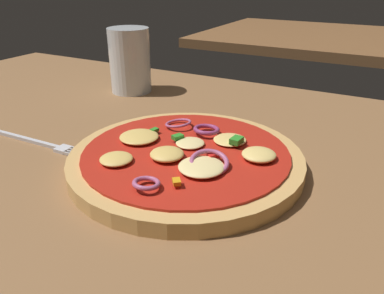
{
  "coord_description": "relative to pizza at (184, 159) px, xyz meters",
  "views": [
    {
      "loc": [
        0.25,
        -0.37,
        0.26
      ],
      "look_at": [
        0.04,
        0.02,
        0.05
      ],
      "focal_mm": 35.52,
      "sensor_mm": 36.0,
      "label": 1
    }
  ],
  "objects": [
    {
      "name": "background_table",
      "position": [
        -0.09,
        1.16,
        -0.03
      ],
      "size": [
        0.8,
        0.68,
        0.03
      ],
      "color": "brown",
      "rests_on": "ground"
    },
    {
      "name": "beer_glass",
      "position": [
        -0.25,
        0.23,
        0.04
      ],
      "size": [
        0.08,
        0.08,
        0.12
      ],
      "color": "silver",
      "rests_on": "dining_table"
    },
    {
      "name": "fork",
      "position": [
        -0.21,
        -0.04,
        -0.01
      ],
      "size": [
        0.18,
        0.02,
        0.01
      ],
      "color": "silver",
      "rests_on": "dining_table"
    },
    {
      "name": "pizza",
      "position": [
        0.0,
        0.0,
        0.0
      ],
      "size": [
        0.29,
        0.29,
        0.04
      ],
      "color": "tan",
      "rests_on": "dining_table"
    },
    {
      "name": "dining_table",
      "position": [
        -0.04,
        0.0,
        -0.03
      ],
      "size": [
        1.38,
        0.81,
        0.03
      ],
      "color": "brown",
      "rests_on": "ground"
    }
  ]
}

